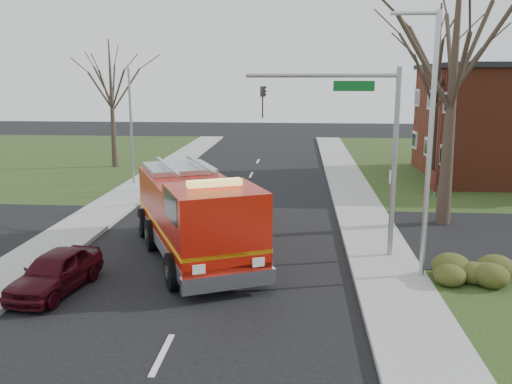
{
  "coord_description": "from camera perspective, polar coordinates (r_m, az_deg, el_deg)",
  "views": [
    {
      "loc": [
        3.16,
        -17.53,
        6.47
      ],
      "look_at": [
        1.5,
        3.3,
        2.0
      ],
      "focal_mm": 38.0,
      "sensor_mm": 36.0,
      "label": 1
    }
  ],
  "objects": [
    {
      "name": "utility_pole_far",
      "position": [
        33.2,
        -13.01,
        6.63
      ],
      "size": [
        0.14,
        0.14,
        7.0
      ],
      "primitive_type": "cylinder",
      "color": "gray",
      "rests_on": "ground"
    },
    {
      "name": "health_center_sign",
      "position": [
        31.42,
        17.99,
        1.23
      ],
      "size": [
        0.12,
        2.0,
        1.4
      ],
      "color": "#4B1411",
      "rests_on": "ground"
    },
    {
      "name": "ground",
      "position": [
        18.96,
        -5.37,
        -7.94
      ],
      "size": [
        120.0,
        120.0,
        0.0
      ],
      "primitive_type": "plane",
      "color": "black",
      "rests_on": "ground"
    },
    {
      "name": "sidewalk_left",
      "position": [
        20.88,
        -22.5,
        -6.72
      ],
      "size": [
        2.4,
        80.0,
        0.15
      ],
      "primitive_type": "cube",
      "color": "gray",
      "rests_on": "ground"
    },
    {
      "name": "streetlight_pole",
      "position": [
        17.6,
        17.68,
        5.24
      ],
      "size": [
        1.48,
        0.16,
        8.4
      ],
      "color": "#B7BABF",
      "rests_on": "ground"
    },
    {
      "name": "hedge_corner",
      "position": [
        18.5,
        22.9,
        -7.49
      ],
      "size": [
        2.8,
        2.0,
        0.9
      ],
      "primitive_type": "ellipsoid",
      "color": "#363E16",
      "rests_on": "lawn_right"
    },
    {
      "name": "bare_tree_far",
      "position": [
        33.47,
        18.49,
        11.49
      ],
      "size": [
        5.25,
        5.25,
        10.5
      ],
      "color": "#32271D",
      "rests_on": "ground"
    },
    {
      "name": "traffic_signal_mast",
      "position": [
        19.23,
        10.73,
        6.6
      ],
      "size": [
        5.29,
        0.18,
        6.8
      ],
      "color": "gray",
      "rests_on": "ground"
    },
    {
      "name": "bare_tree_left",
      "position": [
        39.78,
        -15.01,
        10.36
      ],
      "size": [
        4.5,
        4.5,
        9.0
      ],
      "color": "#32271D",
      "rests_on": "ground"
    },
    {
      "name": "sidewalk_right",
      "position": [
        18.91,
        13.67,
        -8.05
      ],
      "size": [
        2.4,
        80.0,
        0.15
      ],
      "primitive_type": "cube",
      "color": "gray",
      "rests_on": "ground"
    },
    {
      "name": "fire_engine",
      "position": [
        19.58,
        -6.36,
        -2.65
      ],
      "size": [
        6.0,
        8.75,
        3.35
      ],
      "rotation": [
        0.0,
        0.0,
        0.42
      ],
      "color": "#A91307",
      "rests_on": "ground"
    },
    {
      "name": "bare_tree_near",
      "position": [
        24.39,
        20.21,
        13.57
      ],
      "size": [
        6.0,
        6.0,
        12.0
      ],
      "color": "#32271D",
      "rests_on": "ground"
    },
    {
      "name": "parked_car_maroon",
      "position": [
        17.79,
        -20.38,
        -7.86
      ],
      "size": [
        2.04,
        3.92,
        1.27
      ],
      "primitive_type": "imported",
      "rotation": [
        0.0,
        0.0,
        -0.15
      ],
      "color": "#3A0911",
      "rests_on": "ground"
    }
  ]
}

